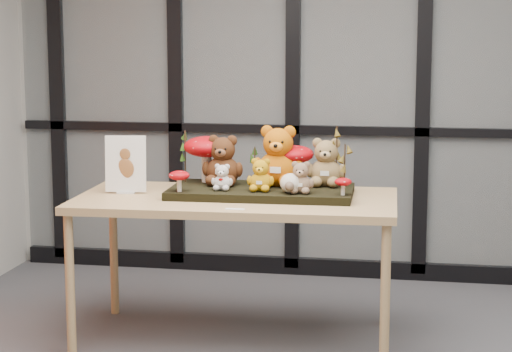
% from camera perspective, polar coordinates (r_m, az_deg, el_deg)
% --- Properties ---
extents(room_shell, '(5.00, 5.00, 5.00)m').
position_cam_1_polar(room_shell, '(4.00, 3.77, 8.02)').
color(room_shell, '#B2B0A8').
rests_on(room_shell, floor).
extents(glass_partition, '(4.90, 0.06, 2.78)m').
position_cam_1_polar(glass_partition, '(6.47, 6.26, 6.03)').
color(glass_partition, '#2D383F').
rests_on(glass_partition, floor).
extents(display_table, '(1.80, 0.94, 0.83)m').
position_cam_1_polar(display_table, '(5.15, -1.24, -2.00)').
color(display_table, tan).
rests_on(display_table, floor).
extents(diorama_tray, '(1.03, 0.54, 0.04)m').
position_cam_1_polar(diorama_tray, '(5.18, 0.33, -0.97)').
color(diorama_tray, black).
rests_on(diorama_tray, display_table).
extents(bear_pooh_yellow, '(0.30, 0.27, 0.38)m').
position_cam_1_polar(bear_pooh_yellow, '(5.22, 1.38, 1.45)').
color(bear_pooh_yellow, '#C46008').
rests_on(bear_pooh_yellow, diorama_tray).
extents(bear_brown_medium, '(0.24, 0.22, 0.31)m').
position_cam_1_polar(bear_brown_medium, '(5.26, -2.05, 1.15)').
color(bear_brown_medium, '#452410').
rests_on(bear_brown_medium, diorama_tray).
extents(bear_tan_back, '(0.23, 0.21, 0.30)m').
position_cam_1_polar(bear_tan_back, '(5.24, 4.35, 1.01)').
color(bear_tan_back, olive).
rests_on(bear_tan_back, diorama_tray).
extents(bear_small_yellow, '(0.16, 0.14, 0.20)m').
position_cam_1_polar(bear_small_yellow, '(5.06, 0.29, 0.18)').
color(bear_small_yellow, '#C98E0E').
rests_on(bear_small_yellow, diorama_tray).
extents(bear_white_bow, '(0.13, 0.11, 0.16)m').
position_cam_1_polar(bear_white_bow, '(5.09, -2.09, 0.02)').
color(bear_white_bow, silver).
rests_on(bear_white_bow, diorama_tray).
extents(bear_beige_small, '(0.15, 0.14, 0.19)m').
position_cam_1_polar(bear_beige_small, '(4.99, 2.78, 0.02)').
color(bear_beige_small, '#85674D').
rests_on(bear_beige_small, diorama_tray).
extents(plush_cream_hedgehog, '(0.09, 0.09, 0.12)m').
position_cam_1_polar(plush_cream_hedgehog, '(5.00, 2.17, -0.38)').
color(plush_cream_hedgehog, beige).
rests_on(plush_cream_hedgehog, diorama_tray).
extents(mushroom_back_left, '(0.26, 0.26, 0.29)m').
position_cam_1_polar(mushroom_back_left, '(5.36, -3.06, 1.19)').
color(mushroom_back_left, '#9B050B').
rests_on(mushroom_back_left, diorama_tray).
extents(mushroom_back_right, '(0.22, 0.22, 0.25)m').
position_cam_1_polar(mushroom_back_right, '(5.27, 2.37, 0.81)').
color(mushroom_back_right, '#9B050B').
rests_on(mushroom_back_right, diorama_tray).
extents(mushroom_front_left, '(0.11, 0.11, 0.13)m').
position_cam_1_polar(mushroom_front_left, '(5.06, -4.75, -0.25)').
color(mushroom_front_left, '#9B050B').
rests_on(mushroom_front_left, diorama_tray).
extents(mushroom_front_right, '(0.09, 0.09, 0.10)m').
position_cam_1_polar(mushroom_front_right, '(4.96, 5.38, -0.59)').
color(mushroom_front_right, '#9B050B').
rests_on(mushroom_front_right, diorama_tray).
extents(sprig_green_far_left, '(0.05, 0.05, 0.30)m').
position_cam_1_polar(sprig_green_far_left, '(5.36, -4.38, 1.22)').
color(sprig_green_far_left, '#11380C').
rests_on(sprig_green_far_left, diorama_tray).
extents(sprig_green_mid_left, '(0.05, 0.05, 0.26)m').
position_cam_1_polar(sprig_green_mid_left, '(5.39, -2.53, 1.04)').
color(sprig_green_mid_left, '#11380C').
rests_on(sprig_green_mid_left, diorama_tray).
extents(sprig_dry_far_right, '(0.05, 0.05, 0.34)m').
position_cam_1_polar(sprig_dry_far_right, '(5.22, 4.98, 1.22)').
color(sprig_dry_far_right, brown).
rests_on(sprig_dry_far_right, diorama_tray).
extents(sprig_dry_mid_right, '(0.05, 0.05, 0.26)m').
position_cam_1_polar(sprig_dry_mid_right, '(5.09, 5.48, 0.53)').
color(sprig_dry_mid_right, brown).
rests_on(sprig_dry_mid_right, diorama_tray).
extents(sprig_green_centre, '(0.05, 0.05, 0.20)m').
position_cam_1_polar(sprig_green_centre, '(5.36, -0.08, 0.72)').
color(sprig_green_centre, '#11380C').
rests_on(sprig_green_centre, diorama_tray).
extents(sign_holder, '(0.23, 0.07, 0.33)m').
position_cam_1_polar(sign_holder, '(5.27, -8.03, 0.59)').
color(sign_holder, silver).
rests_on(sign_holder, display_table).
extents(label_card, '(0.10, 0.03, 0.00)m').
position_cam_1_polar(label_card, '(4.79, -1.30, -2.05)').
color(label_card, white).
rests_on(label_card, display_table).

